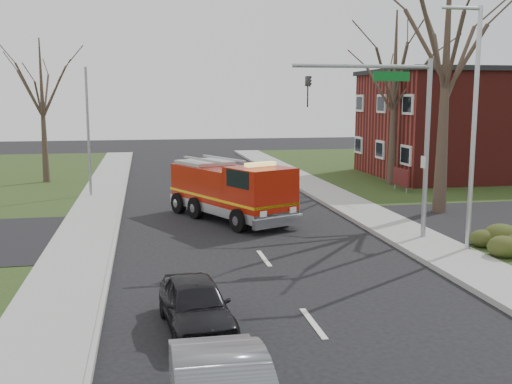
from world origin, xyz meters
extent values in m
plane|color=black|center=(0.00, 0.00, 0.00)|extent=(120.00, 120.00, 0.00)
cube|color=gray|center=(6.20, 0.00, 0.07)|extent=(2.40, 80.00, 0.15)
cube|color=gray|center=(-6.20, 0.00, 0.07)|extent=(2.40, 80.00, 0.15)
cube|color=maroon|center=(19.00, 18.00, 3.50)|extent=(15.00, 10.00, 7.00)
cube|color=black|center=(19.00, 18.00, 7.10)|extent=(15.40, 10.40, 0.30)
cube|color=silver|center=(11.45, 18.00, 2.00)|extent=(0.12, 1.40, 1.20)
cube|color=#4F1213|center=(10.50, 12.50, 0.90)|extent=(0.12, 2.00, 1.00)
cylinder|color=gray|center=(10.50, 11.70, 0.45)|extent=(0.08, 0.08, 0.90)
cylinder|color=gray|center=(10.50, 13.30, 0.45)|extent=(0.08, 0.08, 0.90)
cone|color=#372920|center=(9.50, 6.00, 6.00)|extent=(0.64, 0.64, 12.00)
cone|color=#372920|center=(11.00, 15.00, 5.25)|extent=(0.56, 0.56, 10.50)
cone|color=#372920|center=(-10.00, 20.00, 4.50)|extent=(0.44, 0.44, 9.00)
cylinder|color=gray|center=(6.50, 1.50, 3.40)|extent=(0.18, 0.18, 6.80)
cylinder|color=gray|center=(3.90, 1.50, 6.50)|extent=(5.20, 0.14, 0.14)
cube|color=#0C591E|center=(5.00, 1.50, 6.15)|extent=(1.40, 0.06, 0.35)
imported|color=black|center=(1.90, 1.50, 6.15)|extent=(0.22, 0.18, 1.10)
cylinder|color=#B7BABF|center=(7.20, -0.50, 4.20)|extent=(0.16, 0.16, 8.40)
cylinder|color=#B7BABF|center=(6.50, -0.50, 8.30)|extent=(1.40, 0.12, 0.12)
cylinder|color=gray|center=(-6.80, 14.00, 3.50)|extent=(0.14, 0.14, 7.00)
cube|color=#951406|center=(-0.64, 7.72, 1.37)|extent=(4.03, 5.12, 1.85)
cube|color=#951406|center=(0.79, 4.70, 1.50)|extent=(3.05, 3.05, 2.11)
cube|color=#B7BABF|center=(-0.19, 6.77, 0.62)|extent=(5.03, 7.20, 0.40)
cube|color=#E5B20C|center=(-0.19, 6.77, 1.10)|extent=(5.04, 7.20, 0.11)
cube|color=black|center=(1.21, 3.82, 2.16)|extent=(1.84, 0.93, 0.75)
cube|color=#E5D866|center=(0.79, 4.70, 2.69)|extent=(1.41, 0.88, 0.16)
cylinder|color=black|center=(-0.21, 4.13, 0.48)|extent=(0.69, 1.01, 0.97)
cylinder|color=black|center=(1.86, 5.11, 0.48)|extent=(0.69, 1.01, 0.97)
cylinder|color=black|center=(-2.36, 8.66, 0.48)|extent=(0.69, 1.01, 0.97)
cylinder|color=black|center=(-0.29, 9.64, 0.48)|extent=(0.69, 1.01, 0.97)
imported|color=black|center=(-2.80, -5.85, 0.62)|extent=(1.81, 3.74, 1.23)
camera|label=1|loc=(-3.89, -19.25, 5.38)|focal=42.00mm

